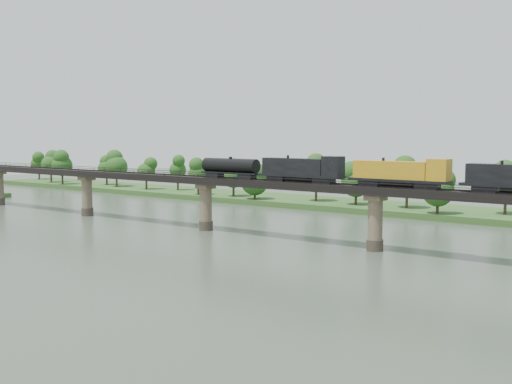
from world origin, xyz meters
The scene contains 6 objects.
ground centered at (0.00, 0.00, 0.00)m, with size 400.00×400.00×0.00m, color #354133.
far_bank centered at (0.00, 85.00, 0.80)m, with size 300.00×24.00×1.60m, color #2B5020.
bridge centered at (0.00, 30.00, 5.46)m, with size 236.00×30.00×11.50m.
bridge_superstructure centered at (0.00, 30.00, 11.79)m, with size 220.00×4.90×0.75m.
far_treeline centered at (-8.21, 80.52, 8.83)m, with size 289.06×17.54×13.60m.
freight_train centered at (37.69, 30.00, 13.92)m, with size 73.65×2.87×5.07m.
Camera 1 is at (91.13, -72.10, 20.78)m, focal length 45.00 mm.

